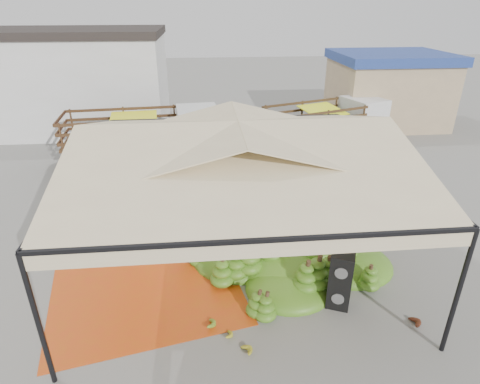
{
  "coord_description": "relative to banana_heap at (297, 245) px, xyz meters",
  "views": [
    {
      "loc": [
        -0.9,
        -9.82,
        6.76
      ],
      "look_at": [
        0.2,
        1.5,
        1.3
      ],
      "focal_mm": 30.0,
      "sensor_mm": 36.0,
      "label": 1
    }
  ],
  "objects": [
    {
      "name": "ground",
      "position": [
        -1.59,
        0.65,
        -0.62
      ],
      "size": [
        90.0,
        90.0,
        0.0
      ],
      "primitive_type": "plane",
      "color": "slate",
      "rests_on": "ground"
    },
    {
      "name": "canopy_tent",
      "position": [
        -1.59,
        0.65,
        2.68
      ],
      "size": [
        8.1,
        8.1,
        4.0
      ],
      "color": "black",
      "rests_on": "ground"
    },
    {
      "name": "building_white",
      "position": [
        -11.59,
        14.65,
        2.09
      ],
      "size": [
        14.3,
        6.3,
        5.4
      ],
      "color": "silver",
      "rests_on": "ground"
    },
    {
      "name": "building_tan",
      "position": [
        8.41,
        13.65,
        1.45
      ],
      "size": [
        6.3,
        5.3,
        4.1
      ],
      "color": "tan",
      "rests_on": "ground"
    },
    {
      "name": "tarp_left",
      "position": [
        -4.14,
        -0.56,
        -0.62
      ],
      "size": [
        5.5,
        5.33,
        0.01
      ],
      "primitive_type": "cube",
      "rotation": [
        0.0,
        0.0,
        0.21
      ],
      "color": "red",
      "rests_on": "ground"
    },
    {
      "name": "tarp_right",
      "position": [
        -0.51,
        1.67,
        -0.62
      ],
      "size": [
        4.44,
        4.65,
        0.01
      ],
      "primitive_type": "cube",
      "rotation": [
        0.0,
        0.0,
        -0.03
      ],
      "color": "#D35713",
      "rests_on": "ground"
    },
    {
      "name": "banana_heap",
      "position": [
        0.0,
        0.0,
        0.0
      ],
      "size": [
        7.13,
        6.52,
        1.25
      ],
      "primitive_type": "ellipsoid",
      "rotation": [
        0.0,
        0.0,
        -0.36
      ],
      "color": "#467117",
      "rests_on": "ground"
    },
    {
      "name": "hand_yellow_a",
      "position": [
        -2.16,
        -2.52,
        -0.54
      ],
      "size": [
        0.44,
        0.39,
        0.17
      ],
      "primitive_type": "ellipsoid",
      "rotation": [
        0.0,
        0.0,
        -0.23
      ],
      "color": "gold",
      "rests_on": "ground"
    },
    {
      "name": "hand_yellow_b",
      "position": [
        -1.82,
        -3.05,
        -0.52
      ],
      "size": [
        0.57,
        0.52,
        0.21
      ],
      "primitive_type": "ellipsoid",
      "rotation": [
        0.0,
        0.0,
        0.39
      ],
      "color": "gold",
      "rests_on": "ground"
    },
    {
      "name": "hand_red_a",
      "position": [
        2.11,
        -2.6,
        -0.51
      ],
      "size": [
        0.53,
        0.45,
        0.23
      ],
      "primitive_type": "ellipsoid",
      "rotation": [
        0.0,
        0.0,
        -0.07
      ],
      "color": "#592214",
      "rests_on": "ground"
    },
    {
      "name": "hand_red_b",
      "position": [
        1.94,
        -0.0,
        -0.53
      ],
      "size": [
        0.41,
        0.34,
        0.19
      ],
      "primitive_type": "ellipsoid",
      "rotation": [
        0.0,
        0.0,
        -0.01
      ],
      "color": "#572E14",
      "rests_on": "ground"
    },
    {
      "name": "hand_green",
      "position": [
        -2.56,
        -2.17,
        -0.51
      ],
      "size": [
        0.54,
        0.46,
        0.22
      ],
      "primitive_type": "ellipsoid",
      "rotation": [
        0.0,
        0.0,
        -0.16
      ],
      "color": "#527E1A",
      "rests_on": "ground"
    },
    {
      "name": "hanging_bunches",
      "position": [
        -0.58,
        -0.58,
        2.0
      ],
      "size": [
        4.74,
        0.24,
        0.2
      ],
      "color": "#4B7518",
      "rests_on": "ground"
    },
    {
      "name": "speaker_stack",
      "position": [
        0.62,
        -1.76,
        0.12
      ],
      "size": [
        0.68,
        0.64,
        1.49
      ],
      "rotation": [
        0.0,
        0.0,
        -0.4
      ],
      "color": "black",
      "rests_on": "ground"
    },
    {
      "name": "banana_leaves",
      "position": [
        -3.12,
        0.49,
        -0.62
      ],
      "size": [
        0.96,
        1.36,
        3.7
      ],
      "primitive_type": null,
      "color": "#367C21",
      "rests_on": "ground"
    },
    {
      "name": "vendor",
      "position": [
        0.07,
        5.06,
        0.24
      ],
      "size": [
        0.67,
        0.48,
        1.73
      ],
      "primitive_type": "imported",
      "rotation": [
        0.0,
        0.0,
        3.25
      ],
      "color": "gray",
      "rests_on": "ground"
    },
    {
      "name": "truck_left",
      "position": [
        -4.88,
        8.65,
        0.82
      ],
      "size": [
        7.01,
        2.93,
        2.34
      ],
      "rotation": [
        0.0,
        0.0,
        0.09
      ],
      "color": "#463317",
      "rests_on": "ground"
    },
    {
      "name": "truck_right",
      "position": [
        4.05,
        10.2,
        0.72
      ],
      "size": [
        6.68,
        4.2,
        2.17
      ],
      "rotation": [
        0.0,
        0.0,
        0.35
      ],
      "color": "#472C17",
      "rests_on": "ground"
    }
  ]
}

